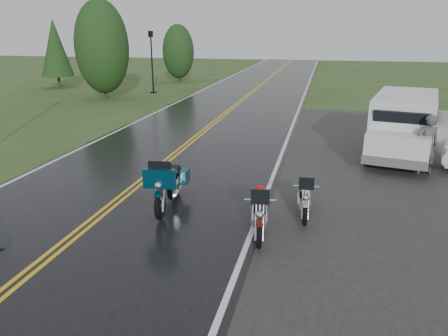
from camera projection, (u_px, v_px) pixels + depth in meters
name	position (u px, v px, depth m)	size (l,w,h in m)	color
ground	(89.00, 226.00, 10.24)	(120.00, 120.00, 0.00)	#2D471E
road	(203.00, 132.00, 19.52)	(8.00, 100.00, 0.04)	black
motorcycle_red	(260.00, 223.00, 8.91)	(0.76, 2.10, 1.24)	#530F09
motorcycle_teal	(159.00, 194.00, 10.24)	(0.88, 2.41, 1.42)	#05283A
motorcycle_silver	(305.00, 205.00, 9.98)	(0.69, 1.90, 1.12)	#A0A4A7
van_white	(371.00, 133.00, 14.43)	(2.12, 5.65, 2.22)	silver
person_at_van	(427.00, 145.00, 13.57)	(0.69, 0.45, 1.90)	#444348
lamp_post_far_left	(152.00, 62.00, 30.94)	(0.37, 0.37, 4.35)	black
tree_left_mid	(103.00, 57.00, 28.11)	(3.44, 3.44, 5.37)	#1E3D19
tree_left_far	(178.00, 57.00, 37.79)	(2.70, 2.70, 4.15)	#1E3D19
pine_left_far	(56.00, 54.00, 33.76)	(2.44, 2.44, 5.09)	#1E3D19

